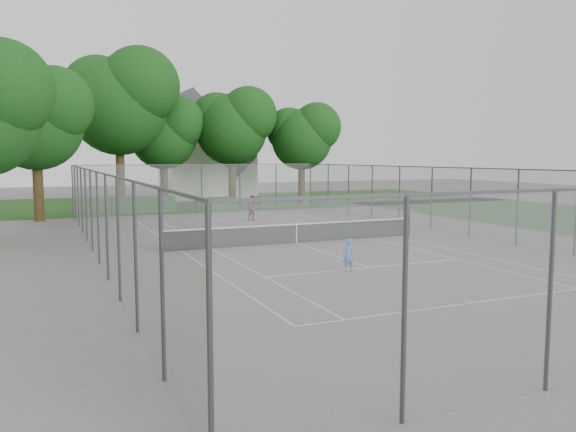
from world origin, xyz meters
name	(u,v)px	position (x,y,z in m)	size (l,w,h in m)	color
ground	(297,243)	(0.00, 0.00, 0.00)	(120.00, 120.00, 0.00)	#605D5B
grass_far	(176,203)	(0.00, 26.00, 0.00)	(60.00, 20.00, 0.00)	#183F12
court_markings	(297,243)	(0.00, 0.00, 0.01)	(11.03, 23.83, 0.01)	silver
tennis_net	(297,233)	(0.00, 0.00, 0.51)	(12.87, 0.10, 1.10)	black
perimeter_fence	(297,205)	(0.00, 0.00, 1.81)	(18.08, 34.08, 3.52)	#38383D
tree_far_left	(120,98)	(-5.09, 21.85, 8.60)	(8.70, 7.94, 12.51)	#362513
tree_far_midleft	(164,131)	(-1.41, 23.39, 6.23)	(6.31, 5.76, 9.07)	#362513
tree_far_midright	(233,124)	(4.21, 22.28, 6.87)	(6.96, 6.36, 10.01)	#362513
tree_far_right	(303,134)	(10.20, 21.01, 6.03)	(6.11, 5.58, 8.79)	#362513
tree_side_back	(36,116)	(-11.03, 14.85, 6.62)	(6.70, 6.12, 9.63)	#362513
hedge_left	(143,204)	(-4.08, 18.43, 0.56)	(4.52, 1.36, 1.13)	#194F19
hedge_mid	(215,203)	(1.36, 18.10, 0.48)	(3.03, 0.87, 0.95)	#194F19
hedge_right	(276,202)	(6.31, 17.86, 0.46)	(3.05, 1.12, 0.92)	#194F19
house	(207,156)	(4.07, 30.18, 4.17)	(8.33, 6.46, 10.37)	white
girl_player	(348,255)	(-1.04, -6.68, 0.59)	(0.43, 0.28, 1.19)	blue
woman_player	(253,208)	(1.42, 9.78, 0.81)	(0.79, 0.61, 1.62)	#7A2862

